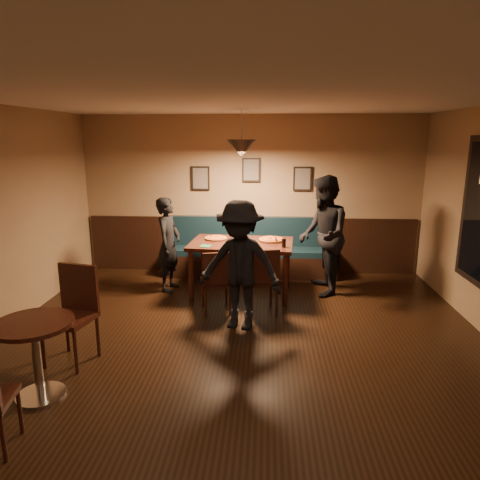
# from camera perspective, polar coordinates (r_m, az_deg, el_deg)

# --- Properties ---
(floor) EXTENTS (7.00, 7.00, 0.00)m
(floor) POSITION_cam_1_polar(r_m,az_deg,el_deg) (4.88, -0.18, -16.15)
(floor) COLOR black
(floor) RESTS_ON ground
(ceiling) EXTENTS (7.00, 7.00, 0.00)m
(ceiling) POSITION_cam_1_polar(r_m,az_deg,el_deg) (4.28, -0.21, 18.64)
(ceiling) COLOR silver
(ceiling) RESTS_ON ground
(wall_back) EXTENTS (6.00, 0.00, 6.00)m
(wall_back) POSITION_cam_1_polar(r_m,az_deg,el_deg) (7.82, 1.46, 5.88)
(wall_back) COLOR #8C704F
(wall_back) RESTS_ON ground
(wainscot) EXTENTS (5.88, 0.06, 1.00)m
(wainscot) POSITION_cam_1_polar(r_m,az_deg,el_deg) (7.95, 1.42, -0.60)
(wainscot) COLOR black
(wainscot) RESTS_ON ground
(booth_bench) EXTENTS (3.00, 0.60, 1.00)m
(booth_bench) POSITION_cam_1_polar(r_m,az_deg,el_deg) (7.69, 1.34, -1.07)
(booth_bench) COLOR #0F232D
(booth_bench) RESTS_ON ground
(picture_left) EXTENTS (0.32, 0.04, 0.42)m
(picture_left) POSITION_cam_1_polar(r_m,az_deg,el_deg) (7.84, -5.19, 8.05)
(picture_left) COLOR black
(picture_left) RESTS_ON wall_back
(picture_center) EXTENTS (0.32, 0.04, 0.42)m
(picture_center) POSITION_cam_1_polar(r_m,az_deg,el_deg) (7.74, 1.47, 9.15)
(picture_center) COLOR black
(picture_center) RESTS_ON wall_back
(picture_right) EXTENTS (0.32, 0.04, 0.42)m
(picture_right) POSITION_cam_1_polar(r_m,az_deg,el_deg) (7.78, 8.17, 7.93)
(picture_right) COLOR black
(picture_right) RESTS_ON wall_back
(pendant_lamp) EXTENTS (0.44, 0.44, 0.25)m
(pendant_lamp) POSITION_cam_1_polar(r_m,az_deg,el_deg) (6.51, 0.19, 11.92)
(pendant_lamp) COLOR black
(pendant_lamp) RESTS_ON ceiling
(dining_table) EXTENTS (1.63, 1.12, 0.83)m
(dining_table) POSITION_cam_1_polar(r_m,az_deg,el_deg) (6.80, 0.18, -3.70)
(dining_table) COLOR black
(dining_table) RESTS_ON floor
(chair_near_left) EXTENTS (0.48, 0.48, 0.90)m
(chair_near_left) POSITION_cam_1_polar(r_m,az_deg,el_deg) (6.13, -3.16, -5.31)
(chair_near_left) COLOR black
(chair_near_left) RESTS_ON floor
(chair_near_right) EXTENTS (0.50, 0.50, 0.94)m
(chair_near_right) POSITION_cam_1_polar(r_m,az_deg,el_deg) (6.14, 2.86, -5.11)
(chair_near_right) COLOR #32180D
(chair_near_right) RESTS_ON floor
(diner_left) EXTENTS (0.45, 0.60, 1.50)m
(diner_left) POSITION_cam_1_polar(r_m,az_deg,el_deg) (7.00, -9.32, -0.57)
(diner_left) COLOR black
(diner_left) RESTS_ON floor
(diner_right) EXTENTS (0.73, 0.92, 1.86)m
(diner_right) POSITION_cam_1_polar(r_m,az_deg,el_deg) (6.83, 10.81, 0.56)
(diner_right) COLOR black
(diner_right) RESTS_ON floor
(diner_front) EXTENTS (1.19, 0.86, 1.66)m
(diner_front) POSITION_cam_1_polar(r_m,az_deg,el_deg) (5.50, -0.01, -3.36)
(diner_front) COLOR black
(diner_front) RESTS_ON floor
(pizza_a) EXTENTS (0.38, 0.38, 0.04)m
(pizza_a) POSITION_cam_1_polar(r_m,az_deg,el_deg) (6.89, -3.18, 0.25)
(pizza_a) COLOR orange
(pizza_a) RESTS_ON dining_table
(pizza_b) EXTENTS (0.40, 0.40, 0.04)m
(pizza_b) POSITION_cam_1_polar(r_m,az_deg,el_deg) (6.49, 0.11, -0.53)
(pizza_b) COLOR #C07524
(pizza_b) RESTS_ON dining_table
(pizza_c) EXTENTS (0.51, 0.51, 0.04)m
(pizza_c) POSITION_cam_1_polar(r_m,az_deg,el_deg) (6.79, 4.14, 0.07)
(pizza_c) COLOR orange
(pizza_c) RESTS_ON dining_table
(soda_glass) EXTENTS (0.08, 0.08, 0.13)m
(soda_glass) POSITION_cam_1_polar(r_m,az_deg,el_deg) (6.40, 5.75, -0.36)
(soda_glass) COLOR black
(soda_glass) RESTS_ON dining_table
(tabasco_bottle) EXTENTS (0.03, 0.03, 0.11)m
(tabasco_bottle) POSITION_cam_1_polar(r_m,az_deg,el_deg) (6.63, 4.71, 0.02)
(tabasco_bottle) COLOR #971C05
(tabasco_bottle) RESTS_ON dining_table
(napkin_a) EXTENTS (0.15, 0.15, 0.01)m
(napkin_a) POSITION_cam_1_polar(r_m,az_deg,el_deg) (7.02, -3.99, 0.35)
(napkin_a) COLOR #1E732A
(napkin_a) RESTS_ON dining_table
(napkin_b) EXTENTS (0.19, 0.19, 0.01)m
(napkin_b) POSITION_cam_1_polar(r_m,az_deg,el_deg) (6.47, -4.53, -0.78)
(napkin_b) COLOR #1B6736
(napkin_b) RESTS_ON dining_table
(cutlery_set) EXTENTS (0.18, 0.10, 0.00)m
(cutlery_set) POSITION_cam_1_polar(r_m,az_deg,el_deg) (6.31, -0.63, -1.10)
(cutlery_set) COLOR #BABBBF
(cutlery_set) RESTS_ON dining_table
(cafe_table) EXTENTS (0.84, 0.84, 0.76)m
(cafe_table) POSITION_cam_1_polar(r_m,az_deg,el_deg) (4.61, -25.00, -14.03)
(cafe_table) COLOR #33170E
(cafe_table) RESTS_ON floor
(cafe_chair_far) EXTENTS (0.55, 0.55, 1.06)m
(cafe_chair_far) POSITION_cam_1_polar(r_m,az_deg,el_deg) (5.08, -21.47, -9.32)
(cafe_chair_far) COLOR black
(cafe_chair_far) RESTS_ON floor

